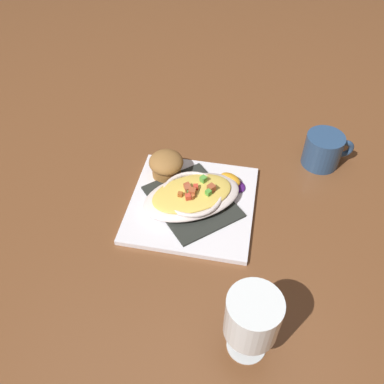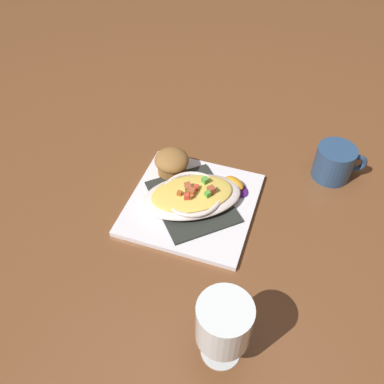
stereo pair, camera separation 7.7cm
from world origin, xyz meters
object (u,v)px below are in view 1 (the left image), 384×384
Objects in this scene: muffin at (166,165)px; stemmed_glass at (252,319)px; gratin_dish at (192,195)px; square_plate at (192,204)px; orange_garnish at (231,181)px; coffee_mug at (323,151)px.

muffin is 0.40m from stemmed_glass.
stemmed_glass is (0.12, -0.38, 0.05)m from muffin.
gratin_dish is 0.31m from stemmed_glass.
orange_garnish is (0.09, 0.05, 0.01)m from square_plate.
orange_garnish is 0.22m from coffee_mug.
stemmed_glass reaches higher than muffin.
stemmed_glass is at bearing -92.11° from orange_garnish.
coffee_mug is at bearing 21.85° from gratin_dish.
coffee_mug is (0.30, 0.12, 0.03)m from square_plate.
square_plate is at bearing -58.28° from muffin.
stemmed_glass is at bearing -118.28° from coffee_mug.
muffin reaches higher than orange_garnish.
muffin is 0.54× the size of stemmed_glass.
muffin is (-0.05, 0.08, 0.01)m from gratin_dish.
stemmed_glass reaches higher than gratin_dish.
orange_garnish is (0.09, 0.05, -0.01)m from gratin_dish.
square_plate is 0.10m from muffin.
coffee_mug reaches higher than orange_garnish.
muffin is (-0.05, 0.08, 0.03)m from square_plate.
stemmed_glass is (-0.01, -0.35, 0.07)m from orange_garnish.
orange_garnish reaches higher than square_plate.
gratin_dish is 1.69× the size of stemmed_glass.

